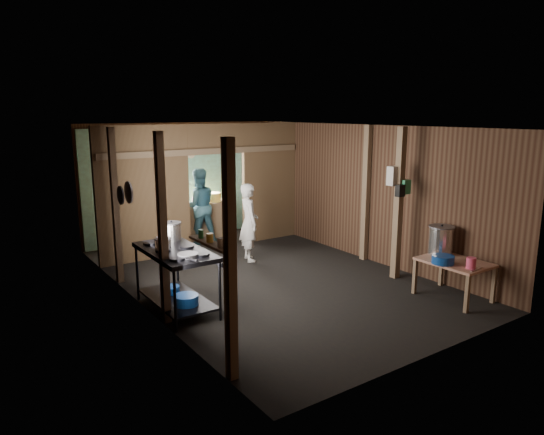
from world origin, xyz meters
TOP-DOWN VIEW (x-y plane):
  - floor at (0.00, 0.00)m, footprint 4.50×7.00m
  - ceiling at (0.00, 0.00)m, footprint 4.50×7.00m
  - wall_back at (0.00, 3.50)m, footprint 4.50×0.00m
  - wall_front at (0.00, -3.50)m, footprint 4.50×0.00m
  - wall_left at (-2.25, 0.00)m, footprint 0.00×7.00m
  - wall_right at (2.25, 0.00)m, footprint 0.00×7.00m
  - partition_left at (-1.32, 2.20)m, footprint 1.85×0.10m
  - partition_right at (1.57, 2.20)m, footprint 1.35×0.10m
  - partition_header at (0.25, 2.20)m, footprint 1.30×0.10m
  - turquoise_panel at (0.00, 3.44)m, footprint 4.40×0.06m
  - back_counter at (0.30, 2.95)m, footprint 1.20×0.50m
  - wall_clock at (0.25, 3.40)m, footprint 0.20×0.03m
  - post_left_a at (-2.18, -2.60)m, footprint 0.10×0.12m
  - post_left_b at (-2.18, -0.80)m, footprint 0.10×0.12m
  - post_left_c at (-2.18, 1.20)m, footprint 0.10×0.12m
  - post_right at (2.18, -0.20)m, footprint 0.10×0.12m
  - post_free at (1.85, -1.30)m, footprint 0.12×0.12m
  - cross_beam at (0.00, 2.15)m, footprint 4.40×0.12m
  - pan_lid_big at (-2.21, 0.40)m, footprint 0.03×0.34m
  - pan_lid_small at (-2.21, 0.80)m, footprint 0.03×0.30m
  - wall_shelf at (-2.15, -2.10)m, footprint 0.14×0.80m
  - jar_white at (-2.15, -2.35)m, footprint 0.07×0.07m
  - jar_yellow at (-2.15, -2.10)m, footprint 0.08×0.08m
  - jar_green at (-2.15, -1.88)m, footprint 0.06×0.06m
  - bag_white at (1.80, -1.22)m, footprint 0.22×0.15m
  - bag_green at (1.92, -1.36)m, footprint 0.16×0.12m
  - bag_black at (1.78, -1.38)m, footprint 0.14×0.10m
  - gas_range at (-1.88, -0.49)m, footprint 0.79×1.54m
  - prep_table at (1.83, -2.49)m, footprint 0.74×1.01m
  - stove_pot_large at (-1.71, 0.01)m, footprint 0.38×0.38m
  - stove_pot_med at (-2.05, -0.46)m, footprint 0.29×0.29m
  - frying_pan at (-1.88, -0.92)m, footprint 0.40×0.56m
  - blue_tub_front at (-1.88, -0.80)m, footprint 0.35×0.35m
  - blue_tub_back at (-1.88, -0.25)m, footprint 0.27×0.27m
  - stock_pot at (1.99, -2.09)m, footprint 0.41×0.41m
  - wash_basin at (1.57, -2.46)m, footprint 0.38×0.38m
  - pink_bucket at (1.70, -2.85)m, footprint 0.16×0.16m
  - knife at (1.72, -2.93)m, footprint 0.30×0.06m
  - yellow_tub at (0.55, 2.95)m, footprint 0.36×0.36m
  - red_cup at (0.10, 2.95)m, footprint 0.12×0.12m
  - cook at (0.30, 1.02)m, footprint 0.49×0.62m
  - worker_back at (0.08, 2.74)m, footprint 0.90×0.75m

SIDE VIEW (x-z plane):
  - floor at x=0.00m, z-range 0.00..0.00m
  - blue_tub_back at x=-1.88m, z-range 0.18..0.28m
  - blue_tub_front at x=-1.88m, z-range 0.18..0.32m
  - prep_table at x=1.83m, z-range 0.00..0.60m
  - back_counter at x=0.30m, z-range 0.00..0.85m
  - gas_range at x=-1.88m, z-range 0.00..0.91m
  - knife at x=1.72m, z-range 0.60..0.61m
  - wash_basin at x=1.57m, z-range 0.60..0.72m
  - pink_bucket at x=1.70m, z-range 0.60..0.76m
  - cook at x=0.30m, z-range 0.00..1.50m
  - stock_pot at x=1.99m, z-range 0.58..1.05m
  - worker_back at x=0.08m, z-range 0.00..1.65m
  - red_cup at x=0.10m, z-range 0.85..0.98m
  - frying_pan at x=-1.88m, z-range 0.90..0.97m
  - yellow_tub at x=0.55m, z-range 0.85..1.05m
  - stove_pot_med at x=-2.05m, z-range 0.89..1.10m
  - stove_pot_large at x=-1.71m, z-range 0.89..1.19m
  - turquoise_panel at x=0.00m, z-range 0.00..2.50m
  - wall_back at x=0.00m, z-range 0.00..2.60m
  - wall_front at x=0.00m, z-range 0.00..2.60m
  - wall_left at x=-2.25m, z-range 0.00..2.60m
  - wall_right at x=2.25m, z-range 0.00..2.60m
  - partition_left at x=-1.32m, z-range 0.00..2.60m
  - partition_right at x=1.57m, z-range 0.00..2.60m
  - post_left_a at x=-2.18m, z-range 0.00..2.60m
  - post_left_b at x=-2.18m, z-range 0.00..2.60m
  - post_left_c at x=-2.18m, z-range 0.00..2.60m
  - post_right at x=2.18m, z-range 0.00..2.60m
  - post_free at x=1.85m, z-range 0.00..2.60m
  - wall_shelf at x=-2.15m, z-range 1.39..1.41m
  - jar_white at x=-2.15m, z-range 1.42..1.52m
  - jar_yellow at x=-2.15m, z-range 1.42..1.52m
  - jar_green at x=-2.15m, z-range 1.42..1.52m
  - pan_lid_small at x=-2.21m, z-range 1.40..1.70m
  - bag_black at x=1.78m, z-range 1.45..1.65m
  - bag_green at x=1.92m, z-range 1.48..1.72m
  - pan_lid_big at x=-2.21m, z-range 1.48..1.82m
  - bag_white at x=1.80m, z-range 1.62..1.94m
  - wall_clock at x=0.25m, z-range 1.80..2.00m
  - cross_beam at x=0.00m, z-range 1.99..2.11m
  - partition_header at x=0.25m, z-range 2.00..2.60m
  - ceiling at x=0.00m, z-range 2.60..2.60m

